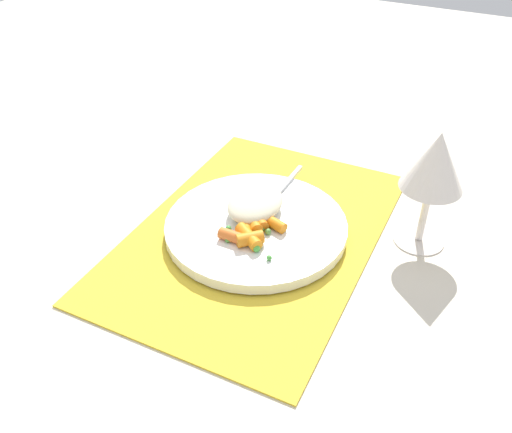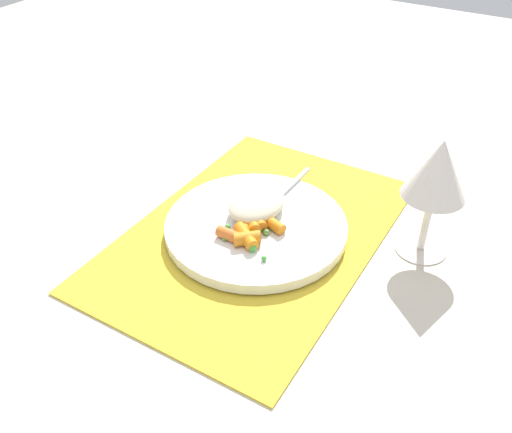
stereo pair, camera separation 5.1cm
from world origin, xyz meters
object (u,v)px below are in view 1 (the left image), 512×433
(plate, at_px, (256,227))
(rice_mound, at_px, (255,203))
(wine_glass, at_px, (435,165))
(fork, at_px, (269,206))
(carrot_portion, at_px, (251,229))

(plate, bearing_deg, rice_mound, -151.85)
(rice_mound, relative_size, wine_glass, 0.57)
(fork, bearing_deg, carrot_portion, 3.76)
(rice_mound, relative_size, fork, 0.49)
(plate, distance_m, rice_mound, 0.03)
(rice_mound, bearing_deg, carrot_portion, 19.93)
(plate, relative_size, wine_glass, 1.51)
(fork, relative_size, wine_glass, 1.15)
(fork, bearing_deg, rice_mound, -34.27)
(rice_mound, bearing_deg, fork, 145.73)
(plate, xyz_separation_m, fork, (-0.04, 0.00, 0.01))
(rice_mound, height_order, wine_glass, wine_glass)
(plate, bearing_deg, wine_glass, 112.57)
(rice_mound, xyz_separation_m, fork, (-0.02, 0.01, -0.01))
(carrot_portion, height_order, wine_glass, wine_glass)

